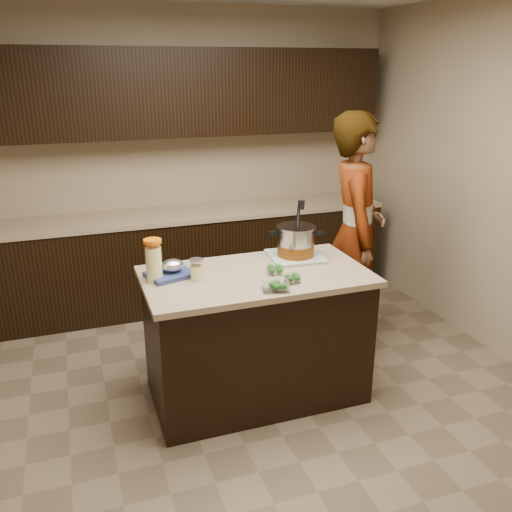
{
  "coord_description": "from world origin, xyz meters",
  "views": [
    {
      "loc": [
        -1.08,
        -3.09,
        2.17
      ],
      "look_at": [
        0.0,
        0.0,
        1.02
      ],
      "focal_mm": 38.0,
      "sensor_mm": 36.0,
      "label": 1
    }
  ],
  "objects_px": {
    "person": "(355,234)",
    "island": "(256,335)",
    "stock_pot": "(296,243)",
    "lemonade_pitcher": "(154,262)"
  },
  "relations": [
    {
      "from": "stock_pot",
      "to": "island",
      "type": "bearing_deg",
      "value": -134.09
    },
    {
      "from": "person",
      "to": "stock_pot",
      "type": "bearing_deg",
      "value": 135.72
    },
    {
      "from": "person",
      "to": "island",
      "type": "bearing_deg",
      "value": 137.69
    },
    {
      "from": "island",
      "to": "stock_pot",
      "type": "height_order",
      "value": "stock_pot"
    },
    {
      "from": "island",
      "to": "person",
      "type": "distance_m",
      "value": 1.19
    },
    {
      "from": "island",
      "to": "lemonade_pitcher",
      "type": "xyz_separation_m",
      "value": [
        -0.64,
        0.09,
        0.57
      ]
    },
    {
      "from": "lemonade_pitcher",
      "to": "island",
      "type": "bearing_deg",
      "value": -7.72
    },
    {
      "from": "lemonade_pitcher",
      "to": "person",
      "type": "distance_m",
      "value": 1.67
    },
    {
      "from": "stock_pot",
      "to": "person",
      "type": "height_order",
      "value": "person"
    },
    {
      "from": "island",
      "to": "lemonade_pitcher",
      "type": "relative_size",
      "value": 5.42
    }
  ]
}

